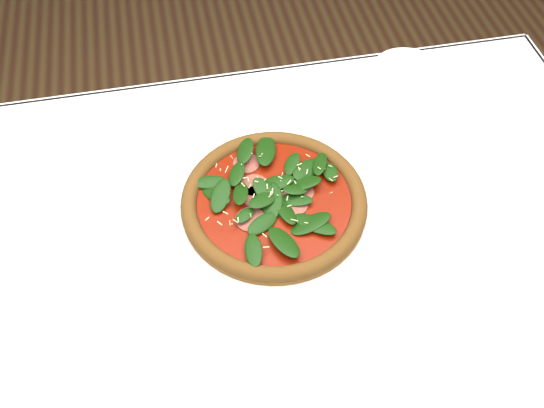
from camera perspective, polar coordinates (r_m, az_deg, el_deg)
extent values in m
cube|color=white|center=(0.84, -2.53, -7.11)|extent=(1.20, 0.80, 0.04)
cylinder|color=#4A371D|center=(1.46, 16.94, 0.71)|extent=(0.06, 0.06, 0.71)
cube|color=white|center=(1.16, -5.82, 7.60)|extent=(1.20, 0.01, 0.22)
cylinder|color=white|center=(0.87, 0.19, -0.40)|extent=(0.31, 0.31, 0.01)
torus|color=white|center=(0.87, 0.19, -0.26)|extent=(0.31, 0.31, 0.01)
cylinder|color=olive|center=(0.86, 0.19, -0.01)|extent=(0.27, 0.27, 0.01)
torus|color=#986023|center=(0.86, 0.20, 0.28)|extent=(0.27, 0.27, 0.02)
cylinder|color=maroon|center=(0.86, 0.20, 0.28)|extent=(0.22, 0.22, 0.00)
cylinder|color=brown|center=(0.86, 0.20, 0.42)|extent=(0.20, 0.20, 0.00)
ellipsoid|color=#153C0B|center=(0.85, 0.20, 0.78)|extent=(0.21, 0.21, 0.02)
cylinder|color=#F5ECA0|center=(0.85, 0.20, 1.00)|extent=(0.20, 0.20, 0.00)
cylinder|color=white|center=(1.11, 12.63, 12.04)|extent=(0.12, 0.12, 0.01)
torus|color=white|center=(1.10, 12.65, 12.15)|extent=(0.12, 0.12, 0.01)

